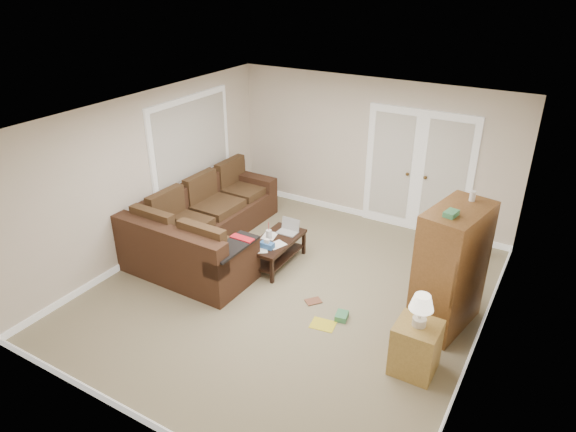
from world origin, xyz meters
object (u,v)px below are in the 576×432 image
Objects in this scene: sectional_sofa at (203,229)px; tv_armoire at (451,268)px; coffee_table at (277,250)px; side_cabinet at (416,344)px.

tv_armoire is (3.82, 0.07, 0.46)m from sectional_sofa.
coffee_table is (1.24, 0.22, -0.12)m from sectional_sofa.
side_cabinet is at bearing -13.36° from sectional_sofa.
coffee_table is at bearing -172.14° from tv_armoire.
side_cabinet is (-0.05, -1.03, -0.45)m from tv_armoire.
tv_armoire is at bearing 1.93° from sectional_sofa.
tv_armoire is 1.71× the size of side_cabinet.
tv_armoire reaches higher than coffee_table.
sectional_sofa reaches higher than coffee_table.
tv_armoire is 1.12m from side_cabinet.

